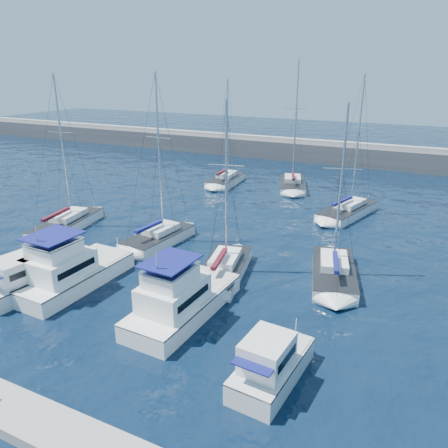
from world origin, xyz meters
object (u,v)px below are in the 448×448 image
at_px(sailboat_mid_b, 158,238).
at_px(sailboat_mid_c, 224,269).
at_px(motor_yacht_stbd_outer, 270,366).
at_px(sailboat_mid_a, 67,224).
at_px(sailboat_back_a, 226,180).
at_px(sailboat_mid_e, 333,272).
at_px(sailboat_back_c, 347,211).
at_px(motor_yacht_port_outer, 26,280).
at_px(sailboat_back_b, 292,184).
at_px(motor_yacht_port_inner, 68,272).
at_px(motor_yacht_stbd_inner, 180,301).

bearing_deg(sailboat_mid_b, sailboat_mid_c, -15.99).
xyz_separation_m(motor_yacht_stbd_outer, sailboat_mid_c, (-7.33, 9.70, -0.43)).
bearing_deg(sailboat_mid_a, sailboat_back_a, 63.86).
xyz_separation_m(sailboat_mid_b, sailboat_mid_c, (8.11, -3.21, -0.02)).
bearing_deg(sailboat_back_a, sailboat_mid_e, -52.58).
bearing_deg(sailboat_mid_c, sailboat_back_c, 61.36).
height_order(motor_yacht_port_outer, sailboat_back_b, sailboat_back_b).
relative_size(motor_yacht_port_inner, sailboat_mid_e, 0.69).
bearing_deg(motor_yacht_stbd_inner, sailboat_mid_c, 93.46).
height_order(motor_yacht_stbd_inner, sailboat_back_a, sailboat_back_a).
xyz_separation_m(motor_yacht_port_outer, motor_yacht_port_inner, (2.01, 1.98, 0.19)).
xyz_separation_m(motor_yacht_port_outer, sailboat_mid_b, (3.14, 11.68, -0.41)).
distance_m(motor_yacht_port_inner, sailboat_mid_c, 11.31).
relative_size(motor_yacht_port_inner, sailboat_mid_b, 0.61).
bearing_deg(motor_yacht_port_outer, sailboat_mid_b, 83.96).
bearing_deg(sailboat_mid_b, motor_yacht_stbd_inner, -44.04).
height_order(motor_yacht_port_inner, motor_yacht_stbd_outer, motor_yacht_port_inner).
relative_size(motor_yacht_port_outer, sailboat_back_c, 0.45).
height_order(motor_yacht_port_inner, sailboat_mid_c, sailboat_mid_c).
bearing_deg(sailboat_back_b, motor_yacht_stbd_outer, -92.98).
relative_size(motor_yacht_stbd_inner, motor_yacht_stbd_outer, 1.58).
relative_size(sailboat_mid_b, sailboat_mid_e, 1.14).
relative_size(motor_yacht_stbd_outer, sailboat_mid_a, 0.39).
xyz_separation_m(sailboat_mid_b, sailboat_mid_e, (15.71, -0.10, -0.03)).
relative_size(motor_yacht_stbd_outer, sailboat_mid_e, 0.44).
relative_size(motor_yacht_port_outer, sailboat_mid_b, 0.44).
xyz_separation_m(sailboat_mid_a, sailboat_back_c, (23.87, 16.14, -0.00)).
relative_size(sailboat_mid_e, sailboat_back_c, 0.89).
bearing_deg(sailboat_mid_e, sailboat_mid_c, -172.50).
xyz_separation_m(motor_yacht_stbd_inner, sailboat_mid_a, (-18.39, 8.86, -0.62)).
bearing_deg(motor_yacht_port_inner, sailboat_mid_a, 137.10).
bearing_deg(sailboat_back_c, motor_yacht_port_outer, -106.52).
bearing_deg(motor_yacht_stbd_inner, sailboat_back_b, 97.93).
distance_m(motor_yacht_stbd_outer, sailboat_mid_c, 12.16).
height_order(sailboat_mid_b, sailboat_back_a, sailboat_mid_b).
height_order(motor_yacht_stbd_outer, sailboat_back_c, sailboat_back_c).
bearing_deg(sailboat_back_c, sailboat_mid_c, -91.34).
distance_m(motor_yacht_port_outer, motor_yacht_stbd_inner, 11.54).
xyz_separation_m(sailboat_mid_c, sailboat_back_b, (-3.04, 26.50, 0.03)).
height_order(motor_yacht_stbd_inner, sailboat_mid_e, sailboat_mid_e).
bearing_deg(sailboat_mid_b, motor_yacht_port_outer, -99.46).
relative_size(motor_yacht_stbd_outer, sailboat_back_b, 0.36).
xyz_separation_m(motor_yacht_stbd_inner, sailboat_back_a, (-11.99, 31.26, -0.61)).
bearing_deg(motor_yacht_stbd_inner, motor_yacht_port_inner, -177.37).
bearing_deg(sailboat_back_c, sailboat_back_b, 152.70).
bearing_deg(sailboat_back_a, sailboat_mid_a, -110.47).
distance_m(sailboat_mid_a, sailboat_back_a, 23.29).
xyz_separation_m(sailboat_mid_b, sailboat_back_b, (5.07, 23.29, 0.01)).
distance_m(sailboat_mid_a, sailboat_mid_c, 18.44).
relative_size(sailboat_mid_e, sailboat_back_b, 0.81).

